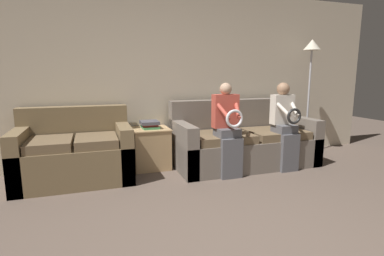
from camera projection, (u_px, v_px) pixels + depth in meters
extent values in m
cube|color=beige|center=(161.00, 78.00, 4.43)|extent=(7.39, 0.06, 2.55)
cube|color=#70665B|center=(244.00, 151.00, 4.41)|extent=(2.05, 0.92, 0.41)
cube|color=#70665B|center=(234.00, 116.00, 4.66)|extent=(2.05, 0.20, 0.53)
cube|color=#70665B|center=(183.00, 147.00, 4.08)|extent=(0.16, 0.92, 0.68)
cube|color=#70665B|center=(299.00, 138.00, 4.68)|extent=(0.16, 0.92, 0.68)
cube|color=brown|center=(220.00, 137.00, 4.13)|extent=(0.81, 0.68, 0.11)
cube|color=brown|center=(274.00, 133.00, 4.40)|extent=(0.81, 0.68, 0.11)
cube|color=brown|center=(76.00, 163.00, 3.74)|extent=(1.36, 0.87, 0.46)
cube|color=brown|center=(75.00, 123.00, 3.97)|extent=(1.36, 0.20, 0.45)
cube|color=brown|center=(21.00, 158.00, 3.53)|extent=(0.16, 0.87, 0.68)
cube|color=brown|center=(124.00, 150.00, 3.91)|extent=(0.16, 0.87, 0.68)
cube|color=brown|center=(50.00, 144.00, 3.51)|extent=(0.49, 0.63, 0.11)
cube|color=brown|center=(96.00, 141.00, 3.68)|extent=(0.49, 0.63, 0.11)
cube|color=#56565B|center=(231.00, 158.00, 3.83)|extent=(0.29, 0.10, 0.52)
cube|color=#56565B|center=(227.00, 132.00, 3.90)|extent=(0.29, 0.28, 0.11)
cube|color=#C64C3D|center=(225.00, 111.00, 3.92)|extent=(0.34, 0.14, 0.43)
sphere|color=tan|center=(226.00, 89.00, 3.87)|extent=(0.16, 0.16, 0.16)
torus|color=silver|center=(234.00, 119.00, 3.68)|extent=(0.23, 0.04, 0.23)
cylinder|color=#C64C3D|center=(222.00, 110.00, 3.76)|extent=(0.13, 0.31, 0.24)
cylinder|color=#C64C3D|center=(237.00, 109.00, 3.82)|extent=(0.13, 0.31, 0.24)
cube|color=#56565B|center=(289.00, 153.00, 4.10)|extent=(0.27, 0.10, 0.52)
cube|color=#56565B|center=(284.00, 129.00, 4.18)|extent=(0.27, 0.28, 0.11)
cube|color=silver|center=(282.00, 109.00, 4.20)|extent=(0.31, 0.14, 0.41)
sphere|color=#A37A5B|center=(283.00, 89.00, 4.15)|extent=(0.18, 0.18, 0.18)
torus|color=black|center=(294.00, 116.00, 3.96)|extent=(0.22, 0.04, 0.22)
cylinder|color=silver|center=(282.00, 108.00, 4.04)|extent=(0.12, 0.31, 0.23)
cylinder|color=silver|center=(294.00, 108.00, 4.10)|extent=(0.12, 0.31, 0.23)
cube|color=tan|center=(151.00, 148.00, 4.25)|extent=(0.50, 0.47, 0.58)
cube|color=tan|center=(150.00, 129.00, 4.20)|extent=(0.52, 0.49, 0.02)
cube|color=#3D8451|center=(150.00, 127.00, 4.21)|extent=(0.22, 0.30, 0.03)
cube|color=#BC3833|center=(150.00, 125.00, 4.20)|extent=(0.20, 0.23, 0.03)
cube|color=#4C4C56|center=(149.00, 123.00, 4.18)|extent=(0.25, 0.27, 0.04)
cylinder|color=#2D2B28|center=(305.00, 153.00, 5.05)|extent=(0.26, 0.26, 0.02)
cylinder|color=#B7B7BC|center=(308.00, 103.00, 4.90)|extent=(0.03, 0.03, 1.68)
cone|color=beige|center=(312.00, 45.00, 4.74)|extent=(0.27, 0.27, 0.17)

